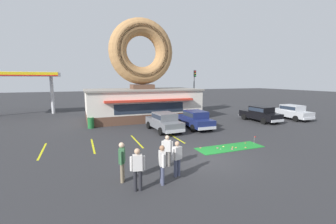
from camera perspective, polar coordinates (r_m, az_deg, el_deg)
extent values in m
plane|color=#2D2D30|center=(13.00, 9.50, -11.69)|extent=(160.00, 160.00, 0.00)
cube|color=brown|center=(25.60, -6.47, -0.68)|extent=(12.00, 6.00, 0.90)
cube|color=silver|center=(25.40, -6.53, 2.88)|extent=(12.00, 6.00, 2.30)
cube|color=gray|center=(25.32, -6.57, 5.66)|extent=(12.30, 6.30, 0.16)
cube|color=red|center=(22.22, -4.30, 2.92)|extent=(9.00, 0.60, 0.20)
cube|color=#232D3D|center=(22.58, -4.49, 0.96)|extent=(7.20, 0.03, 1.00)
cube|color=brown|center=(25.31, -6.59, 6.40)|extent=(2.40, 1.80, 0.50)
torus|color=#B27F4C|center=(25.47, -6.73, 14.98)|extent=(7.10, 1.90, 7.10)
torus|color=tan|center=(25.06, -6.47, 15.09)|extent=(6.25, 1.05, 6.24)
cube|color=#1E842D|center=(15.33, 15.44, -8.70)|extent=(4.52, 1.44, 0.03)
torus|color=#D17F47|center=(15.34, 16.09, -8.59)|extent=(0.13, 0.13, 0.04)
torus|color=#E5C666|center=(15.32, 13.90, -8.53)|extent=(0.13, 0.13, 0.04)
torus|color=#D17F47|center=(15.52, 19.10, -8.53)|extent=(0.13, 0.13, 0.04)
torus|color=#D17F47|center=(15.31, 16.86, -8.66)|extent=(0.13, 0.13, 0.04)
torus|color=#D8667F|center=(14.94, 12.45, -8.92)|extent=(0.13, 0.13, 0.04)
torus|color=brown|center=(16.58, 19.04, -7.45)|extent=(0.13, 0.13, 0.04)
torus|color=#D8667F|center=(14.94, 15.97, -9.04)|extent=(0.13, 0.13, 0.04)
torus|color=#A5724C|center=(14.78, 8.25, -8.98)|extent=(0.13, 0.13, 0.04)
sphere|color=white|center=(14.74, 13.23, -9.16)|extent=(0.04, 0.04, 0.04)
cylinder|color=silver|center=(16.53, 21.03, -6.68)|extent=(0.01, 0.01, 0.55)
cube|color=red|center=(16.52, 21.23, -5.89)|extent=(0.12, 0.01, 0.08)
cube|color=black|center=(25.70, 22.30, -0.75)|extent=(1.93, 4.47, 0.68)
cube|color=black|center=(25.51, 22.63, 0.63)|extent=(1.64, 2.16, 0.60)
cube|color=#232D3D|center=(25.50, 22.63, 0.67)|extent=(1.66, 2.08, 0.36)
cube|color=silver|center=(27.30, 18.91, -0.59)|extent=(1.67, 0.17, 0.24)
cube|color=silver|center=(24.27, 26.06, -2.04)|extent=(1.67, 0.17, 0.24)
cylinder|color=black|center=(26.09, 18.77, -1.19)|extent=(0.24, 0.65, 0.64)
cylinder|color=black|center=(27.31, 21.49, -0.93)|extent=(0.24, 0.65, 0.64)
cylinder|color=black|center=(24.19, 23.14, -2.14)|extent=(0.24, 0.65, 0.64)
cylinder|color=black|center=(25.50, 25.84, -1.80)|extent=(0.24, 0.65, 0.64)
cube|color=#B2B5BA|center=(28.63, 28.72, -0.28)|extent=(1.77, 4.41, 0.68)
cube|color=#B2B5BA|center=(28.46, 29.04, 0.95)|extent=(1.57, 2.10, 0.60)
cube|color=#232D3D|center=(28.46, 29.04, 0.99)|extent=(1.59, 2.02, 0.36)
cube|color=silver|center=(30.12, 25.45, -0.15)|extent=(1.67, 0.11, 0.24)
cube|color=silver|center=(27.32, 32.26, -1.42)|extent=(1.67, 0.11, 0.24)
cylinder|color=black|center=(28.91, 25.49, -0.68)|extent=(0.22, 0.64, 0.64)
cylinder|color=black|center=(30.22, 27.77, -0.47)|extent=(0.22, 0.64, 0.64)
cylinder|color=black|center=(27.16, 29.68, -1.49)|extent=(0.22, 0.64, 0.64)
cylinder|color=black|center=(28.54, 31.90, -1.23)|extent=(0.22, 0.64, 0.64)
cube|color=navy|center=(20.67, 6.85, -2.25)|extent=(1.86, 4.44, 0.68)
cube|color=navy|center=(20.43, 7.07, -0.55)|extent=(1.61, 2.14, 0.60)
cube|color=#232D3D|center=(20.43, 7.07, -0.50)|extent=(1.63, 2.05, 0.36)
cube|color=silver|center=(22.68, 4.26, -1.89)|extent=(1.67, 0.14, 0.24)
cube|color=silver|center=(18.80, 9.94, -4.11)|extent=(1.67, 0.14, 0.24)
cylinder|color=black|center=(21.57, 3.09, -2.67)|extent=(0.23, 0.64, 0.64)
cylinder|color=black|center=(22.32, 7.24, -2.36)|extent=(0.23, 0.64, 0.64)
cylinder|color=black|center=(19.15, 6.35, -4.11)|extent=(0.23, 0.64, 0.64)
cylinder|color=black|center=(19.99, 10.87, -3.69)|extent=(0.23, 0.64, 0.64)
cube|color=slate|center=(19.40, -1.07, -2.88)|extent=(2.03, 4.50, 0.68)
cube|color=slate|center=(19.15, -0.89, -1.08)|extent=(1.69, 2.19, 0.60)
cube|color=#232D3D|center=(19.14, -0.89, -1.02)|extent=(1.71, 2.11, 0.36)
cube|color=silver|center=(21.46, -3.51, -2.46)|extent=(1.67, 0.21, 0.24)
cube|color=silver|center=(17.48, 1.95, -4.93)|extent=(1.67, 0.21, 0.24)
cylinder|color=black|center=(20.37, -4.91, -3.34)|extent=(0.26, 0.65, 0.64)
cylinder|color=black|center=(21.04, -0.41, -2.94)|extent=(0.26, 0.65, 0.64)
cylinder|color=black|center=(17.90, -1.84, -4.95)|extent=(0.26, 0.65, 0.64)
cylinder|color=black|center=(18.65, 3.14, -4.41)|extent=(0.26, 0.65, 0.64)
cylinder|color=#474C66|center=(10.54, 1.89, -14.08)|extent=(0.15, 0.15, 0.81)
cylinder|color=#474C66|center=(10.66, 2.74, -13.82)|extent=(0.15, 0.15, 0.81)
cube|color=silver|center=(10.35, 2.34, -10.35)|extent=(0.43, 0.34, 0.59)
cylinder|color=silver|center=(10.21, 1.26, -10.79)|extent=(0.10, 0.10, 0.55)
cylinder|color=silver|center=(10.52, 3.40, -10.22)|extent=(0.10, 0.10, 0.55)
sphere|color=tan|center=(10.22, 2.36, -8.04)|extent=(0.22, 0.22, 0.22)
cylinder|color=#7F7056|center=(10.35, -11.43, -14.52)|extent=(0.15, 0.15, 0.87)
cylinder|color=#7F7056|center=(10.17, -11.59, -14.95)|extent=(0.15, 0.15, 0.87)
cube|color=#386B42|center=(9.99, -11.64, -10.77)|extent=(0.35, 0.44, 0.63)
cylinder|color=#386B42|center=(10.23, -11.42, -10.49)|extent=(0.10, 0.10, 0.58)
cylinder|color=#386B42|center=(9.77, -11.85, -11.42)|extent=(0.10, 0.10, 0.58)
sphere|color=beige|center=(9.85, -11.71, -8.23)|extent=(0.23, 0.23, 0.23)
cylinder|color=#232328|center=(9.40, -8.31, -16.89)|extent=(0.15, 0.15, 0.86)
cylinder|color=#232328|center=(9.40, -7.04, -16.85)|extent=(0.15, 0.15, 0.86)
cube|color=silver|center=(9.11, -7.77, -12.61)|extent=(0.42, 0.31, 0.63)
cylinder|color=silver|center=(9.12, -9.37, -12.84)|extent=(0.10, 0.10, 0.58)
cylinder|color=silver|center=(9.13, -6.15, -12.75)|extent=(0.10, 0.10, 0.58)
sphere|color=tan|center=(8.95, -7.82, -9.86)|extent=(0.23, 0.23, 0.23)
cylinder|color=slate|center=(11.74, -0.68, -11.74)|extent=(0.15, 0.15, 0.79)
cylinder|color=slate|center=(11.70, 0.30, -11.80)|extent=(0.15, 0.15, 0.79)
cube|color=silver|center=(11.50, -0.19, -8.56)|extent=(0.45, 0.41, 0.58)
cylinder|color=silver|center=(11.56, -1.42, -8.63)|extent=(0.10, 0.10, 0.53)
cylinder|color=silver|center=(11.47, 1.05, -8.76)|extent=(0.10, 0.10, 0.53)
sphere|color=beige|center=(11.39, -0.19, -6.51)|extent=(0.21, 0.21, 0.21)
cylinder|color=#474C66|center=(9.95, -1.61, -15.39)|extent=(0.15, 0.15, 0.83)
cylinder|color=#474C66|center=(9.78, -1.36, -15.85)|extent=(0.15, 0.15, 0.83)
cube|color=silver|center=(9.59, -1.50, -11.67)|extent=(0.29, 0.41, 0.61)
cylinder|color=silver|center=(9.84, -1.80, -11.35)|extent=(0.10, 0.10, 0.56)
cylinder|color=silver|center=(9.38, -1.18, -12.35)|extent=(0.10, 0.10, 0.56)
sphere|color=#9E7051|center=(9.45, -1.51, -9.12)|extent=(0.22, 0.22, 0.22)
cylinder|color=#1E662D|center=(21.61, -19.00, -2.68)|extent=(0.56, 0.56, 0.95)
torus|color=#123D1B|center=(21.53, -19.06, -1.44)|extent=(0.57, 0.57, 0.05)
cylinder|color=#595B60|center=(33.31, 6.61, 5.62)|extent=(0.16, 0.16, 5.80)
cube|color=black|center=(33.12, 6.83, 9.66)|extent=(0.28, 0.24, 0.90)
sphere|color=red|center=(33.03, 6.94, 10.19)|extent=(0.18, 0.18, 0.18)
sphere|color=orange|center=(33.02, 6.93, 9.67)|extent=(0.18, 0.18, 0.18)
sphere|color=green|center=(33.01, 6.92, 9.15)|extent=(0.18, 0.18, 0.18)
cylinder|color=silver|center=(32.68, -27.32, 3.82)|extent=(0.40, 0.40, 4.80)
cube|color=silver|center=(33.15, -33.71, 8.00)|extent=(9.00, 4.40, 0.50)
cube|color=yellow|center=(30.98, -34.55, 8.01)|extent=(9.00, 0.04, 0.44)
cube|color=red|center=(30.95, -34.53, 7.70)|extent=(9.00, 0.04, 0.12)
cube|color=yellow|center=(16.20, -29.30, -8.61)|extent=(0.12, 3.60, 0.01)
cube|color=yellow|center=(16.05, -18.53, -8.12)|extent=(0.12, 3.60, 0.01)
cube|color=yellow|center=(16.45, -7.97, -7.35)|extent=(0.12, 3.60, 0.01)
cube|color=yellow|center=(17.38, 1.74, -6.43)|extent=(0.12, 3.60, 0.01)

